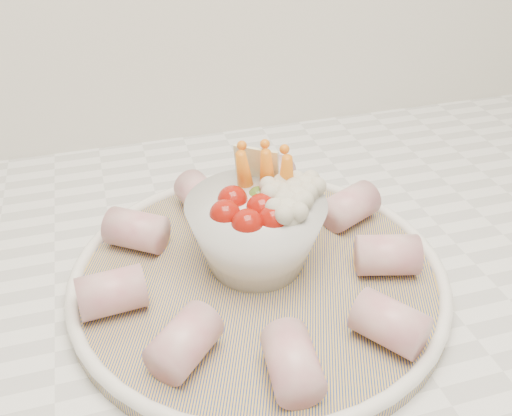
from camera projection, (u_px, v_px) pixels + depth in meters
name	position (u px, v px, depth m)	size (l,w,h in m)	color
serving_platter	(259.00, 276.00, 0.53)	(0.45, 0.45, 0.02)	navy
veggie_bowl	(259.00, 226.00, 0.52)	(0.13, 0.13, 0.11)	silver
cured_meat_rolls	(259.00, 257.00, 0.52)	(0.31, 0.31, 0.04)	#B95465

